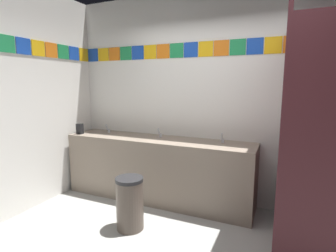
% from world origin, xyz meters
% --- Properties ---
extents(wall_back, '(4.38, 0.09, 2.88)m').
position_xyz_m(wall_back, '(-0.00, 1.53, 1.44)').
color(wall_back, white).
rests_on(wall_back, ground_plane).
extents(wall_side, '(0.09, 2.98, 2.88)m').
position_xyz_m(wall_side, '(-2.23, -0.00, 1.44)').
color(wall_side, white).
rests_on(wall_side, ground_plane).
extents(vanity_counter, '(2.68, 0.58, 0.88)m').
position_xyz_m(vanity_counter, '(-0.80, 1.20, 0.45)').
color(vanity_counter, gray).
rests_on(vanity_counter, ground_plane).
extents(faucet_left, '(0.04, 0.10, 0.14)m').
position_xyz_m(faucet_left, '(-1.69, 1.29, 0.94)').
color(faucet_left, silver).
rests_on(faucet_left, vanity_counter).
extents(faucet_center, '(0.04, 0.10, 0.14)m').
position_xyz_m(faucet_center, '(-0.80, 1.29, 0.94)').
color(faucet_center, silver).
rests_on(faucet_center, vanity_counter).
extents(faucet_right, '(0.04, 0.10, 0.14)m').
position_xyz_m(faucet_right, '(0.10, 1.29, 0.94)').
color(faucet_right, silver).
rests_on(faucet_right, vanity_counter).
extents(soap_dispenser, '(0.09, 0.09, 0.16)m').
position_xyz_m(soap_dispenser, '(-2.02, 1.03, 0.96)').
color(soap_dispenser, black).
rests_on(soap_dispenser, vanity_counter).
extents(stall_divider, '(0.92, 1.33, 2.24)m').
position_xyz_m(stall_divider, '(0.97, 0.58, 1.12)').
color(stall_divider, '#471E23').
rests_on(stall_divider, ground_plane).
extents(toilet, '(0.39, 0.49, 0.74)m').
position_xyz_m(toilet, '(1.29, 1.00, 0.30)').
color(toilet, white).
rests_on(toilet, ground_plane).
extents(trash_bin, '(0.31, 0.31, 0.60)m').
position_xyz_m(trash_bin, '(-0.73, 0.36, 0.30)').
color(trash_bin, brown).
rests_on(trash_bin, ground_plane).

